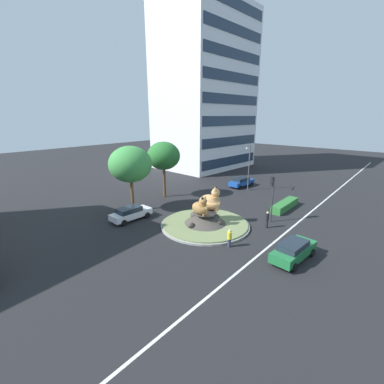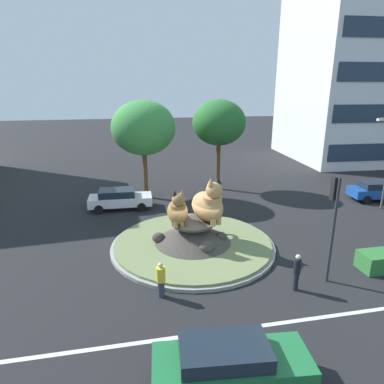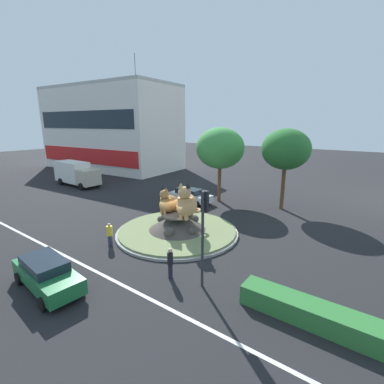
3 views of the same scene
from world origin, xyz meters
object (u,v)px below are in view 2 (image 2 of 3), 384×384
at_px(cat_statue_tabby, 178,211).
at_px(second_tree_near_tower, 219,123).
at_px(traffic_light_mast, 334,210).
at_px(pedestrian_black_shirt, 297,271).
at_px(parked_car_right, 230,364).
at_px(cat_statue_calico, 209,205).
at_px(broadleaf_tree_behind_island, 143,128).
at_px(pedestrian_yellow_shirt, 161,279).
at_px(office_tower, 382,19).
at_px(hatchback_near_shophouse, 379,190).
at_px(sedan_on_far_lane, 120,198).

height_order(cat_statue_tabby, second_tree_near_tower, second_tree_near_tower).
bearing_deg(traffic_light_mast, second_tree_near_tower, -2.28).
xyz_separation_m(pedestrian_black_shirt, parked_car_right, (-4.42, -4.33, -0.12)).
height_order(cat_statue_calico, pedestrian_black_shirt, cat_statue_calico).
relative_size(cat_statue_calico, parked_car_right, 0.58).
relative_size(traffic_light_mast, broadleaf_tree_behind_island, 0.65).
relative_size(broadleaf_tree_behind_island, pedestrian_black_shirt, 4.41).
bearing_deg(pedestrian_yellow_shirt, broadleaf_tree_behind_island, 173.94).
bearing_deg(pedestrian_black_shirt, pedestrian_yellow_shirt, -62.85).
relative_size(cat_statue_tabby, office_tower, 0.06).
bearing_deg(traffic_light_mast, pedestrian_yellow_shirt, 82.57).
height_order(office_tower, hatchback_near_shophouse, office_tower).
height_order(cat_statue_tabby, cat_statue_calico, cat_statue_calico).
height_order(office_tower, second_tree_near_tower, office_tower).
height_order(cat_statue_tabby, broadleaf_tree_behind_island, broadleaf_tree_behind_island).
xyz_separation_m(pedestrian_black_shirt, pedestrian_yellow_shirt, (-5.94, 0.67, -0.10)).
height_order(cat_statue_calico, parked_car_right, cat_statue_calico).
height_order(cat_statue_calico, hatchback_near_shophouse, cat_statue_calico).
bearing_deg(traffic_light_mast, pedestrian_black_shirt, 99.56).
relative_size(cat_statue_calico, traffic_light_mast, 0.56).
xyz_separation_m(cat_statue_calico, pedestrian_black_shirt, (2.76, -5.10, -1.52)).
bearing_deg(pedestrian_yellow_shirt, cat_statue_tabby, 157.06).
bearing_deg(cat_statue_calico, office_tower, 108.22).
xyz_separation_m(cat_statue_calico, traffic_light_mast, (4.54, -4.59, 1.03)).
bearing_deg(parked_car_right, cat_statue_tabby, 95.88).
bearing_deg(sedan_on_far_lane, office_tower, 26.20).
bearing_deg(second_tree_near_tower, broadleaf_tree_behind_island, -169.88).
bearing_deg(second_tree_near_tower, traffic_light_mast, -86.09).
bearing_deg(traffic_light_mast, cat_statue_tabby, 47.73).
bearing_deg(cat_statue_calico, second_tree_near_tower, 140.72).
height_order(cat_statue_calico, broadleaf_tree_behind_island, broadleaf_tree_behind_island).
bearing_deg(hatchback_near_shophouse, cat_statue_tabby, -156.58).
distance_m(traffic_light_mast, second_tree_near_tower, 15.48).
height_order(broadleaf_tree_behind_island, sedan_on_far_lane, broadleaf_tree_behind_island).
bearing_deg(sedan_on_far_lane, second_tree_near_tower, 24.32).
bearing_deg(second_tree_near_tower, pedestrian_black_shirt, -92.66).
bearing_deg(parked_car_right, office_tower, 53.64).
height_order(second_tree_near_tower, pedestrian_black_shirt, second_tree_near_tower).
distance_m(cat_statue_calico, traffic_light_mast, 6.54).
bearing_deg(traffic_light_mast, parked_car_right, 121.72).
xyz_separation_m(second_tree_near_tower, pedestrian_black_shirt, (-0.73, -15.78, -4.81)).
relative_size(traffic_light_mast, pedestrian_yellow_shirt, 3.07).
xyz_separation_m(office_tower, sedan_on_far_lane, (-30.48, -13.76, -15.24)).
distance_m(pedestrian_black_shirt, parked_car_right, 6.19).
relative_size(pedestrian_black_shirt, parked_car_right, 0.36).
relative_size(office_tower, pedestrian_yellow_shirt, 19.65).
bearing_deg(cat_statue_calico, parked_car_right, -31.19).
relative_size(second_tree_near_tower, sedan_on_far_lane, 1.66).
bearing_deg(parked_car_right, second_tree_near_tower, 81.07).
bearing_deg(pedestrian_black_shirt, second_tree_near_tower, -149.10).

